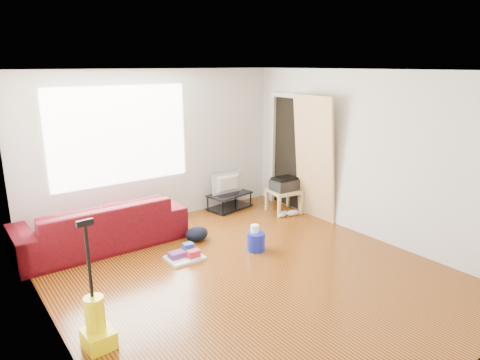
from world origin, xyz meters
TOP-DOWN VIEW (x-y plane):
  - room at (0.07, 0.15)m, footprint 4.51×5.01m
  - sofa at (-1.19, 1.95)m, footprint 2.36×0.92m
  - tv_stand at (1.26, 2.22)m, footprint 0.85×0.58m
  - tv at (1.26, 2.22)m, footprint 0.64×0.08m
  - side_table at (1.95, 1.51)m, footprint 0.59×0.59m
  - printer at (1.95, 1.51)m, footprint 0.46×0.36m
  - bucket at (0.53, 0.52)m, footprint 0.33×0.33m
  - toilet_paper at (0.53, 0.56)m, footprint 0.12×0.12m
  - cleaning_tray at (-0.42, 0.88)m, footprint 0.48×0.39m
  - backpack at (0.03, 1.33)m, footprint 0.42×0.36m
  - sneakers at (1.85, 1.29)m, footprint 0.44×0.23m
  - vacuum at (-2.00, -0.27)m, footprint 0.28×0.31m
  - door_panel at (2.13, 0.99)m, footprint 0.26×0.84m

SIDE VIEW (x-z plane):
  - sofa at x=-1.19m, z-range -0.34..0.34m
  - bucket at x=0.53m, z-range -0.13..0.13m
  - backpack at x=0.03m, z-range -0.10..0.10m
  - door_panel at x=2.13m, z-range -1.05..1.05m
  - sneakers at x=1.85m, z-range 0.00..0.10m
  - cleaning_tray at x=-0.42m, z-range -0.03..0.14m
  - tv_stand at x=1.26m, z-range 0.01..0.30m
  - toilet_paper at x=0.53m, z-range 0.13..0.24m
  - vacuum at x=-2.00m, z-range -0.39..0.85m
  - side_table at x=1.95m, z-range 0.14..0.55m
  - tv at x=1.26m, z-range 0.29..0.66m
  - printer at x=1.95m, z-range 0.41..0.64m
  - room at x=0.07m, z-range 0.00..2.51m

